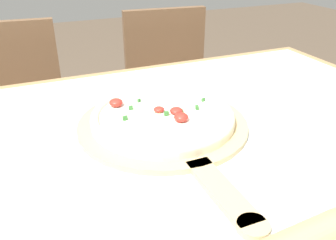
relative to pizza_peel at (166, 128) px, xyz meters
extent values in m
cube|color=#A87F51|center=(-0.03, -0.04, -0.03)|extent=(1.48, 0.94, 0.03)
cylinder|color=#A87F51|center=(0.65, 0.38, -0.41)|extent=(0.06, 0.06, 0.74)
cube|color=silver|center=(-0.03, -0.04, -0.01)|extent=(1.40, 0.86, 0.00)
cylinder|color=tan|center=(0.00, 0.02, 0.00)|extent=(0.38, 0.38, 0.01)
cube|color=tan|center=(0.00, -0.24, 0.00)|extent=(0.04, 0.18, 0.01)
cylinder|color=tan|center=(0.00, -0.33, 0.00)|extent=(0.05, 0.05, 0.01)
cylinder|color=beige|center=(0.00, 0.02, 0.01)|extent=(0.32, 0.32, 0.02)
torus|color=beige|center=(0.00, 0.02, 0.02)|extent=(0.32, 0.32, 0.02)
cylinder|color=white|center=(0.00, 0.02, 0.02)|extent=(0.28, 0.28, 0.00)
ellipsoid|color=red|center=(-0.08, 0.10, 0.03)|extent=(0.03, 0.03, 0.02)
ellipsoid|color=red|center=(0.00, 0.03, 0.03)|extent=(0.02, 0.02, 0.01)
ellipsoid|color=red|center=(0.03, 0.01, 0.03)|extent=(0.03, 0.03, 0.01)
ellipsoid|color=red|center=(0.02, -0.03, 0.03)|extent=(0.03, 0.03, 0.02)
cube|color=#387533|center=(-0.01, 0.03, 0.03)|extent=(0.01, 0.01, 0.01)
cube|color=#387533|center=(0.00, 0.01, 0.03)|extent=(0.01, 0.01, 0.01)
cube|color=#387533|center=(0.04, 0.00, 0.03)|extent=(0.01, 0.01, 0.01)
cube|color=#387533|center=(0.00, 0.03, 0.03)|extent=(0.01, 0.01, 0.01)
cube|color=#387533|center=(-0.09, 0.02, 0.03)|extent=(0.01, 0.01, 0.01)
cube|color=#387533|center=(-0.03, 0.10, 0.03)|extent=(0.01, 0.01, 0.01)
cube|color=#387533|center=(0.08, 0.01, 0.03)|extent=(0.01, 0.01, 0.01)
cube|color=#387533|center=(-0.06, 0.07, 0.03)|extent=(0.01, 0.01, 0.01)
cube|color=#387533|center=(0.11, 0.04, 0.03)|extent=(0.01, 0.01, 0.01)
cube|color=brown|center=(-0.33, 0.69, -0.36)|extent=(0.43, 0.43, 0.02)
cube|color=brown|center=(-0.32, 0.87, -0.13)|extent=(0.38, 0.07, 0.44)
cylinder|color=brown|center=(-0.19, 0.51, -0.58)|extent=(0.04, 0.04, 0.41)
cylinder|color=brown|center=(-0.16, 0.83, -0.58)|extent=(0.04, 0.04, 0.41)
cube|color=brown|center=(0.34, 0.69, -0.36)|extent=(0.44, 0.44, 0.02)
cube|color=brown|center=(0.36, 0.87, -0.13)|extent=(0.38, 0.07, 0.44)
cylinder|color=brown|center=(0.17, 0.54, -0.58)|extent=(0.04, 0.04, 0.41)
cylinder|color=brown|center=(0.48, 0.51, -0.58)|extent=(0.04, 0.04, 0.41)
cylinder|color=brown|center=(0.20, 0.86, -0.58)|extent=(0.04, 0.04, 0.41)
cylinder|color=brown|center=(0.52, 0.83, -0.58)|extent=(0.04, 0.04, 0.41)
camera|label=1|loc=(-0.26, -0.63, 0.38)|focal=38.00mm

